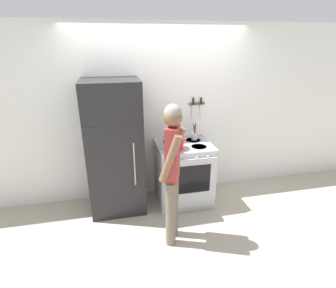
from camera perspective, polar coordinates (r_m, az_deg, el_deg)
name	(u,v)px	position (r m, az deg, el deg)	size (l,w,h in m)	color
ground_plane	(160,190)	(4.39, -1.75, -9.98)	(14.00, 14.00, 0.00)	#B2A893
wall_back	(159,115)	(3.91, -2.04, 6.42)	(10.00, 0.06, 2.55)	silver
refrigerator	(115,149)	(3.64, -11.46, -0.98)	(0.74, 0.65, 1.85)	black
stove_range	(184,173)	(3.91, 3.51, -6.30)	(0.78, 0.71, 0.92)	silver
dutch_oven_pot	(175,143)	(3.56, 1.43, 0.18)	(0.30, 0.26, 0.18)	red
tea_kettle	(171,137)	(3.81, 0.68, 1.45)	(0.22, 0.18, 0.22)	silver
utensil_jar	(194,136)	(3.90, 5.79, 1.82)	(0.09, 0.09, 0.27)	silver
person	(172,169)	(2.92, 0.96, -5.38)	(0.37, 0.41, 1.70)	#6B6051
wall_knife_strip	(197,104)	(3.97, 6.31, 8.61)	(0.24, 0.03, 0.32)	brown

